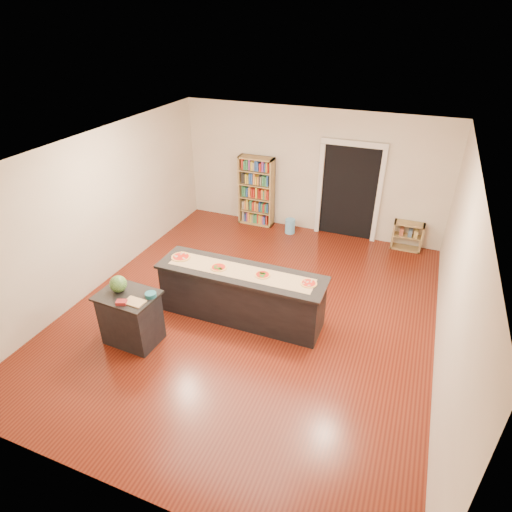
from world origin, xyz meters
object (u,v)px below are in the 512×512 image
at_px(kitchen_island, 241,295).
at_px(watermelon, 118,284).
at_px(bookshelf, 256,191).
at_px(side_counter, 131,318).
at_px(low_shelf, 407,236).
at_px(waste_bin, 290,226).

bearing_deg(kitchen_island, watermelon, -143.35).
bearing_deg(bookshelf, side_counter, -92.55).
bearing_deg(low_shelf, watermelon, -129.79).
xyz_separation_m(bookshelf, low_shelf, (3.52, 0.01, -0.52)).
height_order(side_counter, low_shelf, side_counter).
xyz_separation_m(side_counter, low_shelf, (3.73, 4.70, -0.13)).
relative_size(side_counter, watermelon, 3.44).
height_order(low_shelf, watermelon, watermelon).
distance_m(kitchen_island, side_counter, 1.78).
distance_m(kitchen_island, low_shelf, 4.26).
height_order(waste_bin, watermelon, watermelon).
bearing_deg(low_shelf, side_counter, -128.40).
xyz_separation_m(bookshelf, watermelon, (-0.37, -4.65, 0.18)).
bearing_deg(waste_bin, watermelon, -106.14).
relative_size(low_shelf, waste_bin, 1.84).
height_order(kitchen_island, watermelon, watermelon).
xyz_separation_m(kitchen_island, bookshelf, (-1.14, 3.52, 0.36)).
bearing_deg(watermelon, low_shelf, 50.21).
relative_size(bookshelf, waste_bin, 4.88).
height_order(kitchen_island, bookshelf, bookshelf).
height_order(kitchen_island, low_shelf, kitchen_island).
height_order(bookshelf, waste_bin, bookshelf).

